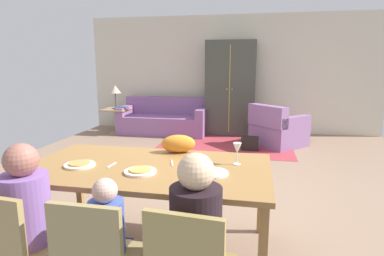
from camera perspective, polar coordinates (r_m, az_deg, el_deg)
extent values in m
cube|color=#8A6E59|center=(4.83, 3.10, -8.09)|extent=(6.80, 6.34, 0.02)
cube|color=beige|center=(7.76, 6.71, 9.41)|extent=(6.80, 0.10, 2.70)
cube|color=olive|center=(2.72, -7.78, -7.02)|extent=(2.00, 1.10, 0.04)
cube|color=olive|center=(2.92, -29.37, -15.13)|extent=(0.06, 0.06, 0.72)
cube|color=olive|center=(2.30, 12.36, -21.28)|extent=(0.06, 0.06, 0.72)
cube|color=olive|center=(3.64, -19.28, -9.08)|extent=(0.06, 0.06, 0.72)
cube|color=olive|center=(3.17, 12.12, -11.78)|extent=(0.06, 0.06, 0.72)
cylinder|color=silver|center=(2.83, -19.24, -6.19)|extent=(0.25, 0.25, 0.02)
cylinder|color=#D99249|center=(2.82, -19.26, -5.90)|extent=(0.17, 0.17, 0.01)
cylinder|color=silver|center=(2.55, -9.13, -7.62)|extent=(0.25, 0.25, 0.02)
cylinder|color=gold|center=(2.54, -9.14, -7.30)|extent=(0.17, 0.17, 0.01)
cylinder|color=white|center=(2.49, 3.57, -7.93)|extent=(0.25, 0.25, 0.02)
cylinder|color=silver|center=(2.74, 7.91, -6.33)|extent=(0.06, 0.06, 0.01)
cylinder|color=silver|center=(2.73, 7.94, -5.37)|extent=(0.01, 0.01, 0.09)
cone|color=silver|center=(2.70, 7.99, -3.54)|extent=(0.07, 0.07, 0.09)
cube|color=silver|center=(2.77, -14.03, -6.36)|extent=(0.02, 0.15, 0.01)
cube|color=silver|center=(2.75, -3.55, -6.21)|extent=(0.06, 0.17, 0.01)
cube|color=#A48952|center=(2.43, -27.63, -18.57)|extent=(0.46, 0.46, 0.04)
cylinder|color=#885EAA|center=(2.36, -27.26, -12.63)|extent=(0.30, 0.30, 0.46)
sphere|color=#A36454|center=(2.26, -28.00, -5.04)|extent=(0.21, 0.21, 0.21)
cube|color=#9E8A55|center=(1.90, -18.42, -18.59)|extent=(0.42, 0.04, 0.42)
cylinder|color=#4056B1|center=(2.11, -14.82, -16.55)|extent=(0.22, 0.22, 0.33)
sphere|color=beige|center=(2.01, -15.15, -10.64)|extent=(0.15, 0.15, 0.15)
cube|color=#9E8749|center=(1.72, -1.57, -21.30)|extent=(0.42, 0.08, 0.42)
cylinder|color=black|center=(1.92, 0.67, -16.93)|extent=(0.30, 0.30, 0.46)
sphere|color=beige|center=(1.79, 0.69, -7.72)|extent=(0.21, 0.21, 0.21)
ellipsoid|color=orange|center=(3.06, -2.42, -2.79)|extent=(0.35, 0.24, 0.17)
cube|color=#A0343D|center=(6.47, 5.85, -2.97)|extent=(2.60, 1.80, 0.01)
cube|color=#895D94|center=(7.48, -5.11, 0.59)|extent=(1.99, 0.84, 0.42)
cube|color=#895D94|center=(7.74, -4.45, 4.03)|extent=(1.99, 0.20, 0.40)
cube|color=#895D94|center=(7.74, -11.61, 3.08)|extent=(0.18, 0.84, 0.20)
cube|color=#895D94|center=(7.23, 1.77, 2.74)|extent=(0.18, 0.84, 0.20)
cube|color=#876091|center=(6.61, 15.07, -1.18)|extent=(1.20, 1.19, 0.42)
cube|color=#876091|center=(6.29, 13.22, 2.09)|extent=(0.74, 0.74, 0.40)
cube|color=#876091|center=(6.34, 17.49, 1.03)|extent=(0.72, 0.72, 0.20)
cube|color=#876091|center=(6.77, 13.08, 1.88)|extent=(0.72, 0.72, 0.20)
cube|color=#404439|center=(7.39, 6.83, 6.99)|extent=(1.10, 0.56, 2.10)
cube|color=#B6A549|center=(7.10, 6.65, 6.83)|extent=(0.02, 0.01, 1.89)
sphere|color=#B6A549|center=(7.10, 6.16, 6.84)|extent=(0.04, 0.04, 0.04)
sphere|color=#B6A549|center=(7.09, 7.13, 6.81)|extent=(0.04, 0.04, 0.04)
cube|color=#9E8360|center=(7.61, -13.30, 3.22)|extent=(0.56, 0.56, 0.03)
cylinder|color=#9E8360|center=(7.66, -13.20, 1.07)|extent=(0.08, 0.08, 0.55)
cylinder|color=#9E8360|center=(7.71, -13.12, -0.83)|extent=(0.36, 0.36, 0.03)
cylinder|color=#423E3F|center=(7.61, -13.31, 3.41)|extent=(0.16, 0.16, 0.02)
cylinder|color=#423E3F|center=(7.59, -13.37, 4.75)|extent=(0.02, 0.02, 0.34)
cone|color=#CBAF8F|center=(7.57, -13.46, 6.71)|extent=(0.26, 0.26, 0.18)
cube|color=brown|center=(7.50, -12.03, 3.38)|extent=(0.22, 0.16, 0.03)
cube|color=#295584|center=(7.51, -12.21, 3.60)|extent=(0.22, 0.16, 0.03)
cube|color=black|center=(6.13, 10.17, -2.70)|extent=(0.32, 0.16, 0.26)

